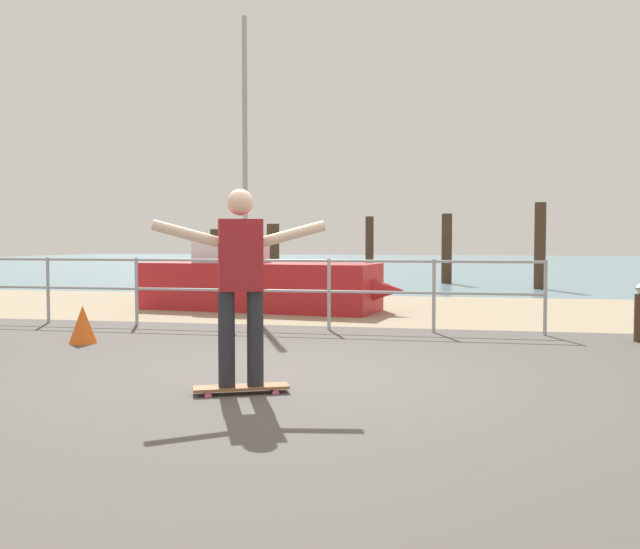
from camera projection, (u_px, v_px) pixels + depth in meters
ground_plane at (265, 407)px, 5.39m from camera, size 24.00×10.00×0.04m
beach_strip at (378, 309)px, 13.23m from camera, size 24.00×6.00×0.04m
sea_surface at (431, 264)px, 40.66m from camera, size 72.00×50.00×0.04m
railing_fence at (183, 282)px, 10.37m from camera, size 10.53×0.05×1.05m
sailboat at (268, 283)px, 12.83m from camera, size 5.06×2.03×5.48m
skateboard at (241, 388)px, 5.79m from camera, size 0.81×0.50×0.08m
skateboarder at (241, 275)px, 5.74m from camera, size 1.37×0.65×1.65m
groyne_post_0 at (214, 255)px, 22.58m from camera, size 0.26×0.26×1.71m
groyne_post_1 at (273, 255)px, 20.25m from camera, size 0.37×0.37×1.82m
groyne_post_2 at (369, 249)px, 22.53m from camera, size 0.27×0.27×2.12m
groyne_post_3 at (447, 249)px, 21.09m from camera, size 0.32×0.32×2.15m
groyne_post_4 at (540, 246)px, 18.55m from camera, size 0.30×0.30×2.35m
traffic_cone at (83, 325)px, 8.62m from camera, size 0.36×0.36×0.50m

